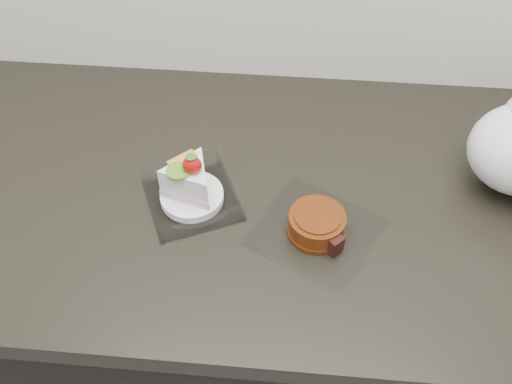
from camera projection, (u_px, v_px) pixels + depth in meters
name	position (u px, v px, depth m)	size (l,w,h in m)	color
counter	(274.00, 319.00, 1.30)	(2.04, 0.64, 0.90)	black
cake_tray	(191.00, 189.00, 0.93)	(0.19, 0.19, 0.11)	white
mooncake_wrap	(317.00, 226.00, 0.89)	(0.24, 0.23, 0.04)	white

